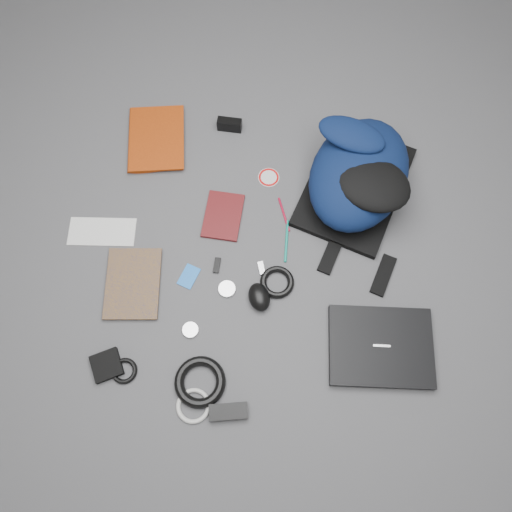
{
  "coord_description": "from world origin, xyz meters",
  "views": [
    {
      "loc": [
        0.02,
        -0.58,
        1.58
      ],
      "look_at": [
        0.0,
        0.0,
        0.02
      ],
      "focal_mm": 35.0,
      "sensor_mm": 36.0,
      "label": 1
    }
  ],
  "objects_px": {
    "dvd_case": "(223,216)",
    "mouse": "(259,297)",
    "textbook_red": "(129,140)",
    "compact_camera": "(230,125)",
    "power_brick": "(228,412)",
    "laptop": "(381,347)",
    "backpack": "(359,174)",
    "comic_book": "(106,284)",
    "pouch": "(107,365)"
  },
  "relations": [
    {
      "from": "laptop",
      "to": "compact_camera",
      "type": "xyz_separation_m",
      "value": [
        -0.51,
        0.8,
        0.01
      ]
    },
    {
      "from": "power_brick",
      "to": "textbook_red",
      "type": "bearing_deg",
      "value": 107.69
    },
    {
      "from": "dvd_case",
      "to": "mouse",
      "type": "relative_size",
      "value": 1.84
    },
    {
      "from": "textbook_red",
      "to": "pouch",
      "type": "height_order",
      "value": "textbook_red"
    },
    {
      "from": "textbook_red",
      "to": "dvd_case",
      "type": "relative_size",
      "value": 1.54
    },
    {
      "from": "dvd_case",
      "to": "power_brick",
      "type": "relative_size",
      "value": 1.54
    },
    {
      "from": "laptop",
      "to": "power_brick",
      "type": "xyz_separation_m",
      "value": [
        -0.47,
        -0.21,
        -0.0
      ]
    },
    {
      "from": "compact_camera",
      "to": "mouse",
      "type": "bearing_deg",
      "value": -72.71
    },
    {
      "from": "pouch",
      "to": "dvd_case",
      "type": "bearing_deg",
      "value": 57.49
    },
    {
      "from": "mouse",
      "to": "comic_book",
      "type": "bearing_deg",
      "value": 158.83
    },
    {
      "from": "dvd_case",
      "to": "mouse",
      "type": "bearing_deg",
      "value": -58.6
    },
    {
      "from": "comic_book",
      "to": "dvd_case",
      "type": "relative_size",
      "value": 1.38
    },
    {
      "from": "laptop",
      "to": "mouse",
      "type": "distance_m",
      "value": 0.41
    },
    {
      "from": "power_brick",
      "to": "mouse",
      "type": "bearing_deg",
      "value": 70.9
    },
    {
      "from": "backpack",
      "to": "power_brick",
      "type": "bearing_deg",
      "value": -95.52
    },
    {
      "from": "pouch",
      "to": "laptop",
      "type": "bearing_deg",
      "value": 5.56
    },
    {
      "from": "dvd_case",
      "to": "mouse",
      "type": "height_order",
      "value": "mouse"
    },
    {
      "from": "textbook_red",
      "to": "compact_camera",
      "type": "relative_size",
      "value": 3.06
    },
    {
      "from": "mouse",
      "to": "power_brick",
      "type": "bearing_deg",
      "value": -120.3
    },
    {
      "from": "laptop",
      "to": "textbook_red",
      "type": "relative_size",
      "value": 1.18
    },
    {
      "from": "textbook_red",
      "to": "pouch",
      "type": "xyz_separation_m",
      "value": [
        0.03,
        -0.81,
        -0.0
      ]
    },
    {
      "from": "laptop",
      "to": "dvd_case",
      "type": "xyz_separation_m",
      "value": [
        -0.52,
        0.44,
        -0.01
      ]
    },
    {
      "from": "laptop",
      "to": "pouch",
      "type": "distance_m",
      "value": 0.86
    },
    {
      "from": "mouse",
      "to": "textbook_red",
      "type": "bearing_deg",
      "value": 113.11
    },
    {
      "from": "power_brick",
      "to": "backpack",
      "type": "bearing_deg",
      "value": 56.22
    },
    {
      "from": "compact_camera",
      "to": "backpack",
      "type": "bearing_deg",
      "value": -21.47
    },
    {
      "from": "compact_camera",
      "to": "textbook_red",
      "type": "bearing_deg",
      "value": -162.61
    },
    {
      "from": "compact_camera",
      "to": "mouse",
      "type": "relative_size",
      "value": 0.93
    },
    {
      "from": "textbook_red",
      "to": "comic_book",
      "type": "bearing_deg",
      "value": -96.03
    },
    {
      "from": "dvd_case",
      "to": "mouse",
      "type": "xyz_separation_m",
      "value": [
        0.13,
        -0.29,
        0.02
      ]
    },
    {
      "from": "laptop",
      "to": "comic_book",
      "type": "xyz_separation_m",
      "value": [
        -0.89,
        0.18,
        -0.01
      ]
    },
    {
      "from": "compact_camera",
      "to": "power_brick",
      "type": "xyz_separation_m",
      "value": [
        0.05,
        -1.01,
        -0.01
      ]
    },
    {
      "from": "laptop",
      "to": "backpack",
      "type": "bearing_deg",
      "value": 96.8
    },
    {
      "from": "textbook_red",
      "to": "compact_camera",
      "type": "xyz_separation_m",
      "value": [
        0.37,
        0.07,
        0.01
      ]
    },
    {
      "from": "dvd_case",
      "to": "pouch",
      "type": "bearing_deg",
      "value": -115.6
    },
    {
      "from": "mouse",
      "to": "pouch",
      "type": "distance_m",
      "value": 0.52
    },
    {
      "from": "compact_camera",
      "to": "mouse",
      "type": "height_order",
      "value": "same"
    },
    {
      "from": "mouse",
      "to": "power_brick",
      "type": "xyz_separation_m",
      "value": [
        -0.08,
        -0.36,
        -0.01
      ]
    },
    {
      "from": "textbook_red",
      "to": "power_brick",
      "type": "bearing_deg",
      "value": -71.22
    },
    {
      "from": "backpack",
      "to": "textbook_red",
      "type": "height_order",
      "value": "backpack"
    },
    {
      "from": "textbook_red",
      "to": "mouse",
      "type": "distance_m",
      "value": 0.77
    },
    {
      "from": "textbook_red",
      "to": "dvd_case",
      "type": "height_order",
      "value": "textbook_red"
    },
    {
      "from": "power_brick",
      "to": "laptop",
      "type": "bearing_deg",
      "value": 18.0
    },
    {
      "from": "comic_book",
      "to": "pouch",
      "type": "relative_size",
      "value": 2.78
    },
    {
      "from": "dvd_case",
      "to": "power_brick",
      "type": "bearing_deg",
      "value": -78.58
    },
    {
      "from": "laptop",
      "to": "dvd_case",
      "type": "height_order",
      "value": "laptop"
    },
    {
      "from": "laptop",
      "to": "compact_camera",
      "type": "distance_m",
      "value": 0.95
    },
    {
      "from": "comic_book",
      "to": "mouse",
      "type": "xyz_separation_m",
      "value": [
        0.51,
        -0.03,
        0.02
      ]
    },
    {
      "from": "mouse",
      "to": "dvd_case",
      "type": "bearing_deg",
      "value": 97.22
    },
    {
      "from": "laptop",
      "to": "pouch",
      "type": "xyz_separation_m",
      "value": [
        -0.85,
        -0.08,
        -0.0
      ]
    }
  ]
}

